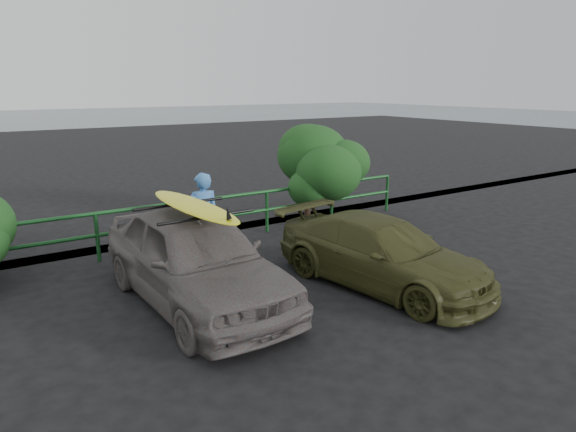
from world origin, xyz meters
The scene contains 8 objects.
ground centered at (0.00, 0.00, 0.00)m, with size 80.00×80.00×0.00m, color black.
guardrail centered at (0.00, 5.00, 0.52)m, with size 14.00×0.08×1.04m, color #15491D, non-canonical shape.
shrub_right centered at (5.00, 5.50, 1.19)m, with size 3.20×2.40×2.39m, color #1C491A, non-canonical shape.
sedan centered at (-0.16, 2.00, 0.77)m, with size 1.83×4.55×1.55m, color #5D5553.
olive_vehicle centered at (2.91, 0.90, 0.60)m, with size 1.69×4.16×1.21m, color #3E3F1C.
man centered at (0.82, 3.86, 0.91)m, with size 0.67×0.44×1.83m, color #4482CE.
roof_rack centered at (-0.16, 2.00, 1.58)m, with size 1.58×1.11×0.05m, color black, non-canonical shape.
surfboard centered at (-0.16, 2.00, 1.64)m, with size 0.59×2.85×0.08m, color yellow.
Camera 1 is at (-3.24, -5.41, 3.49)m, focal length 32.00 mm.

